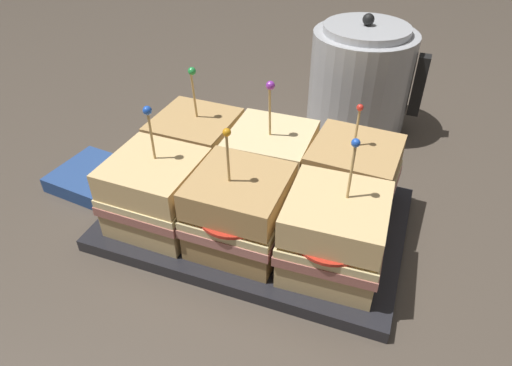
{
  "coord_description": "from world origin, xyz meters",
  "views": [
    {
      "loc": [
        0.17,
        -0.46,
        0.44
      ],
      "look_at": [
        0.0,
        0.0,
        0.07
      ],
      "focal_mm": 32.0,
      "sensor_mm": 36.0,
      "label": 1
    }
  ],
  "objects_px": {
    "sandwich_back_center": "(271,162)",
    "napkin_stack": "(93,176)",
    "kettle_steel": "(360,79)",
    "sandwich_front_right": "(334,235)",
    "serving_platter": "(256,218)",
    "sandwich_back_left": "(196,147)",
    "sandwich_front_center": "(240,212)",
    "sandwich_back_right": "(352,178)",
    "sandwich_front_left": "(157,192)"
  },
  "relations": [
    {
      "from": "sandwich_front_right",
      "to": "sandwich_back_center",
      "type": "relative_size",
      "value": 1.0
    },
    {
      "from": "sandwich_front_right",
      "to": "sandwich_back_left",
      "type": "distance_m",
      "value": 0.27
    },
    {
      "from": "sandwich_front_center",
      "to": "kettle_steel",
      "type": "relative_size",
      "value": 0.83
    },
    {
      "from": "sandwich_front_center",
      "to": "napkin_stack",
      "type": "xyz_separation_m",
      "value": [
        -0.28,
        0.06,
        -0.06
      ]
    },
    {
      "from": "sandwich_front_left",
      "to": "sandwich_front_right",
      "type": "bearing_deg",
      "value": -0.01
    },
    {
      "from": "sandwich_front_left",
      "to": "sandwich_back_center",
      "type": "bearing_deg",
      "value": 45.19
    },
    {
      "from": "kettle_steel",
      "to": "sandwich_front_left",
      "type": "bearing_deg",
      "value": -116.79
    },
    {
      "from": "sandwich_back_center",
      "to": "kettle_steel",
      "type": "distance_m",
      "value": 0.28
    },
    {
      "from": "sandwich_front_left",
      "to": "sandwich_back_left",
      "type": "relative_size",
      "value": 0.98
    },
    {
      "from": "serving_platter",
      "to": "napkin_stack",
      "type": "height_order",
      "value": "napkin_stack"
    },
    {
      "from": "sandwich_front_center",
      "to": "serving_platter",
      "type": "bearing_deg",
      "value": 90.82
    },
    {
      "from": "sandwich_back_center",
      "to": "kettle_steel",
      "type": "bearing_deg",
      "value": 73.93
    },
    {
      "from": "sandwich_front_center",
      "to": "sandwich_back_right",
      "type": "height_order",
      "value": "sandwich_front_center"
    },
    {
      "from": "sandwich_back_right",
      "to": "napkin_stack",
      "type": "height_order",
      "value": "sandwich_back_right"
    },
    {
      "from": "sandwich_front_right",
      "to": "sandwich_back_right",
      "type": "height_order",
      "value": "sandwich_front_right"
    },
    {
      "from": "sandwich_front_right",
      "to": "napkin_stack",
      "type": "height_order",
      "value": "sandwich_front_right"
    },
    {
      "from": "serving_platter",
      "to": "sandwich_back_center",
      "type": "height_order",
      "value": "sandwich_back_center"
    },
    {
      "from": "sandwich_back_right",
      "to": "kettle_steel",
      "type": "distance_m",
      "value": 0.28
    },
    {
      "from": "sandwich_back_center",
      "to": "napkin_stack",
      "type": "height_order",
      "value": "sandwich_back_center"
    },
    {
      "from": "serving_platter",
      "to": "sandwich_front_left",
      "type": "bearing_deg",
      "value": -153.57
    },
    {
      "from": "sandwich_front_right",
      "to": "kettle_steel",
      "type": "xyz_separation_m",
      "value": [
        -0.04,
        0.39,
        0.02
      ]
    },
    {
      "from": "sandwich_back_left",
      "to": "sandwich_back_right",
      "type": "distance_m",
      "value": 0.24
    },
    {
      "from": "sandwich_front_center",
      "to": "sandwich_back_center",
      "type": "height_order",
      "value": "sandwich_back_center"
    },
    {
      "from": "kettle_steel",
      "to": "napkin_stack",
      "type": "bearing_deg",
      "value": -137.27
    },
    {
      "from": "serving_platter",
      "to": "sandwich_back_center",
      "type": "xyz_separation_m",
      "value": [
        0.0,
        0.06,
        0.06
      ]
    },
    {
      "from": "kettle_steel",
      "to": "serving_platter",
      "type": "bearing_deg",
      "value": -103.31
    },
    {
      "from": "kettle_steel",
      "to": "napkin_stack",
      "type": "xyz_separation_m",
      "value": [
        -0.36,
        -0.33,
        -0.08
      ]
    },
    {
      "from": "sandwich_back_left",
      "to": "kettle_steel",
      "type": "height_order",
      "value": "kettle_steel"
    },
    {
      "from": "sandwich_back_left",
      "to": "sandwich_back_right",
      "type": "height_order",
      "value": "sandwich_back_left"
    },
    {
      "from": "sandwich_front_left",
      "to": "sandwich_back_right",
      "type": "relative_size",
      "value": 1.06
    },
    {
      "from": "sandwich_back_center",
      "to": "kettle_steel",
      "type": "xyz_separation_m",
      "value": [
        0.08,
        0.27,
        0.03
      ]
    },
    {
      "from": "sandwich_back_left",
      "to": "sandwich_back_center",
      "type": "height_order",
      "value": "sandwich_back_center"
    },
    {
      "from": "sandwich_front_center",
      "to": "sandwich_back_left",
      "type": "relative_size",
      "value": 0.99
    },
    {
      "from": "kettle_steel",
      "to": "sandwich_back_right",
      "type": "bearing_deg",
      "value": -81.58
    },
    {
      "from": "sandwich_front_center",
      "to": "sandwich_back_left",
      "type": "distance_m",
      "value": 0.17
    },
    {
      "from": "kettle_steel",
      "to": "sandwich_back_center",
      "type": "bearing_deg",
      "value": -106.07
    },
    {
      "from": "serving_platter",
      "to": "sandwich_front_center",
      "type": "relative_size",
      "value": 2.33
    },
    {
      "from": "sandwich_back_center",
      "to": "napkin_stack",
      "type": "xyz_separation_m",
      "value": [
        -0.28,
        -0.06,
        -0.06
      ]
    },
    {
      "from": "napkin_stack",
      "to": "kettle_steel",
      "type": "bearing_deg",
      "value": 42.73
    },
    {
      "from": "kettle_steel",
      "to": "napkin_stack",
      "type": "relative_size",
      "value": 1.77
    },
    {
      "from": "sandwich_front_left",
      "to": "sandwich_front_right",
      "type": "distance_m",
      "value": 0.24
    },
    {
      "from": "sandwich_front_right",
      "to": "sandwich_back_center",
      "type": "xyz_separation_m",
      "value": [
        -0.12,
        0.12,
        -0.0
      ]
    },
    {
      "from": "sandwich_front_center",
      "to": "sandwich_back_center",
      "type": "xyz_separation_m",
      "value": [
        -0.0,
        0.12,
        -0.0
      ]
    },
    {
      "from": "kettle_steel",
      "to": "sandwich_back_left",
      "type": "bearing_deg",
      "value": -126.02
    },
    {
      "from": "sandwich_front_center",
      "to": "sandwich_front_left",
      "type": "bearing_deg",
      "value": 179.97
    },
    {
      "from": "sandwich_back_left",
      "to": "kettle_steel",
      "type": "xyz_separation_m",
      "value": [
        0.2,
        0.27,
        0.03
      ]
    },
    {
      "from": "sandwich_back_center",
      "to": "kettle_steel",
      "type": "height_order",
      "value": "kettle_steel"
    },
    {
      "from": "sandwich_back_right",
      "to": "kettle_steel",
      "type": "xyz_separation_m",
      "value": [
        -0.04,
        0.27,
        0.02
      ]
    },
    {
      "from": "sandwich_front_center",
      "to": "napkin_stack",
      "type": "height_order",
      "value": "sandwich_front_center"
    },
    {
      "from": "sandwich_front_left",
      "to": "napkin_stack",
      "type": "distance_m",
      "value": 0.18
    }
  ]
}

